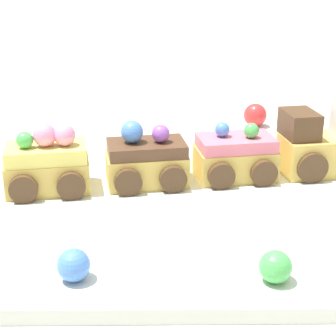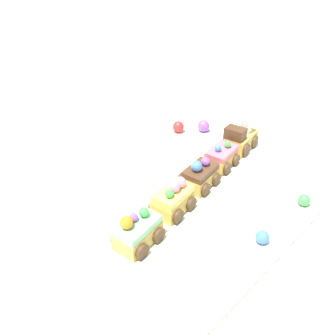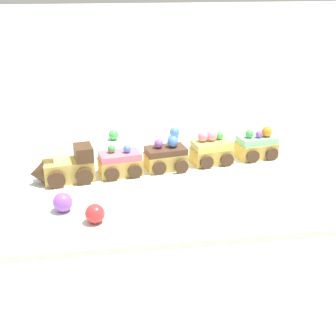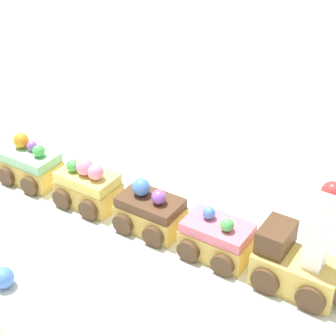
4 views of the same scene
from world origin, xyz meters
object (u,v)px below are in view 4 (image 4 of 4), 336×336
(cake_car_mint, at_px, (31,165))
(gumball_red, at_px, (332,193))
(gumball_blue, at_px, (3,278))
(cake_train_locomotive, at_px, (305,266))
(cake_car_lemon, at_px, (88,187))
(cake_car_chocolate, at_px, (150,212))
(cake_car_strawberry, at_px, (217,239))

(cake_car_mint, relative_size, gumball_red, 2.79)
(gumball_blue, bearing_deg, cake_train_locomotive, 41.37)
(cake_train_locomotive, bearing_deg, gumball_blue, -148.01)
(cake_car_lemon, xyz_separation_m, cake_car_mint, (-0.10, -0.02, -0.00))
(cake_car_chocolate, distance_m, gumball_red, 0.24)
(cake_car_chocolate, bearing_deg, cake_train_locomotive, -0.00)
(cake_car_strawberry, height_order, cake_car_mint, cake_car_mint)
(cake_train_locomotive, xyz_separation_m, gumball_red, (-0.05, 0.16, -0.01))
(cake_car_mint, distance_m, gumball_red, 0.40)
(cake_car_strawberry, xyz_separation_m, gumball_red, (0.05, 0.18, -0.01))
(gumball_red, bearing_deg, cake_car_strawberry, -105.14)
(cake_train_locomotive, bearing_deg, gumball_red, 98.52)
(cake_car_strawberry, relative_size, cake_car_lemon, 1.00)
(cake_car_chocolate, distance_m, gumball_blue, 0.18)
(cake_car_chocolate, height_order, cake_car_lemon, cake_car_lemon)
(cake_car_strawberry, bearing_deg, gumball_red, 65.48)
(cake_train_locomotive, xyz_separation_m, cake_car_mint, (-0.38, -0.06, -0.01))
(cake_car_strawberry, height_order, cake_car_chocolate, cake_car_chocolate)
(cake_car_strawberry, bearing_deg, gumball_blue, -134.67)
(cake_car_lemon, bearing_deg, gumball_blue, -82.96)
(cake_train_locomotive, height_order, cake_car_strawberry, cake_train_locomotive)
(cake_car_strawberry, bearing_deg, cake_car_lemon, -179.89)
(gumball_blue, height_order, gumball_red, gumball_red)
(cake_train_locomotive, relative_size, cake_car_lemon, 1.43)
(cake_train_locomotive, height_order, cake_car_lemon, cake_train_locomotive)
(cake_car_strawberry, relative_size, cake_car_mint, 1.00)
(cake_car_strawberry, distance_m, cake_car_lemon, 0.18)
(cake_car_mint, bearing_deg, cake_car_lemon, -0.44)
(cake_car_lemon, height_order, gumball_red, cake_car_lemon)
(cake_train_locomotive, xyz_separation_m, cake_car_strawberry, (-0.10, -0.02, -0.01))
(cake_car_chocolate, distance_m, cake_car_lemon, 0.09)
(cake_car_chocolate, xyz_separation_m, cake_car_mint, (-0.19, -0.03, 0.00))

